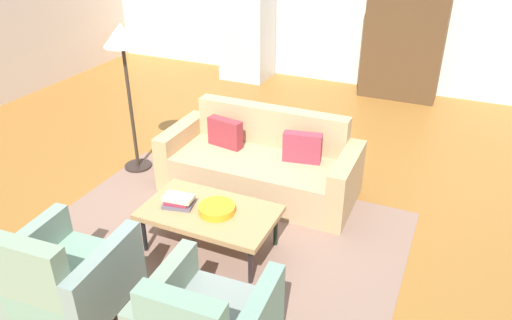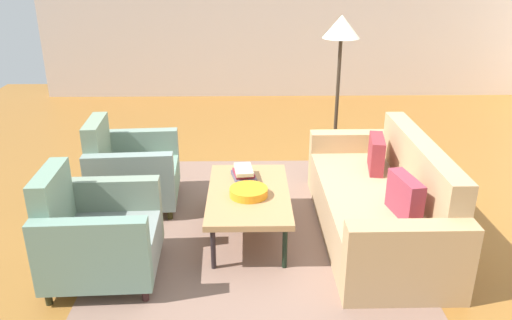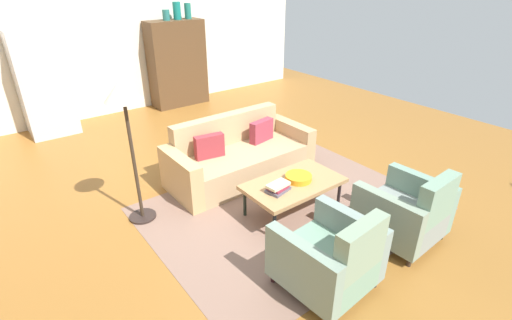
{
  "view_description": "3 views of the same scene",
  "coord_description": "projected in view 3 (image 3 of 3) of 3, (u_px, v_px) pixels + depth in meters",
  "views": [
    {
      "loc": [
        2.12,
        -3.93,
        2.86
      ],
      "look_at": [
        0.5,
        -0.3,
        0.72
      ],
      "focal_mm": 34.06,
      "sensor_mm": 36.0,
      "label": 1
    },
    {
      "loc": [
        4.21,
        -0.82,
        2.31
      ],
      "look_at": [
        0.11,
        -0.74,
        0.64
      ],
      "focal_mm": 35.53,
      "sensor_mm": 36.0,
      "label": 2
    },
    {
      "loc": [
        -2.48,
        -3.66,
        2.68
      ],
      "look_at": [
        0.06,
        -0.34,
        0.59
      ],
      "focal_mm": 26.35,
      "sensor_mm": 36.0,
      "label": 3
    }
  ],
  "objects": [
    {
      "name": "ground_plane",
      "position": [
        237.0,
        191.0,
        5.15
      ],
      "size": [
        10.82,
        10.82,
        0.0
      ],
      "primitive_type": "plane",
      "color": "#915E27"
    },
    {
      "name": "wall_back",
      "position": [
        115.0,
        43.0,
        7.55
      ],
      "size": [
        9.01,
        0.12,
        2.8
      ],
      "primitive_type": "cube",
      "color": "silver",
      "rests_on": "ground"
    },
    {
      "name": "area_rug",
      "position": [
        290.0,
        208.0,
        4.75
      ],
      "size": [
        3.4,
        2.6,
        0.01
      ],
      "primitive_type": "cube",
      "color": "#816354",
      "rests_on": "ground"
    },
    {
      "name": "couch",
      "position": [
        238.0,
        157.0,
        5.43
      ],
      "size": [
        2.11,
        0.91,
        0.86
      ],
      "rotation": [
        0.0,
        0.0,
        3.15
      ],
      "color": "tan",
      "rests_on": "ground"
    },
    {
      "name": "coffee_table",
      "position": [
        294.0,
        185.0,
        4.55
      ],
      "size": [
        1.2,
        0.7,
        0.41
      ],
      "color": "black",
      "rests_on": "ground"
    },
    {
      "name": "armchair_left",
      "position": [
        332.0,
        259.0,
        3.42
      ],
      "size": [
        0.85,
        0.85,
        0.88
      ],
      "rotation": [
        0.0,
        0.0,
        0.07
      ],
      "color": "#33191B",
      "rests_on": "ground"
    },
    {
      "name": "armchair_right",
      "position": [
        407.0,
        213.0,
        4.07
      ],
      "size": [
        0.83,
        0.83,
        0.88
      ],
      "rotation": [
        0.0,
        0.0,
        0.04
      ],
      "color": "#381C21",
      "rests_on": "ground"
    },
    {
      "name": "fruit_bowl",
      "position": [
        298.0,
        178.0,
        4.56
      ],
      "size": [
        0.32,
        0.32,
        0.07
      ],
      "primitive_type": "cylinder",
      "color": "orange",
      "rests_on": "coffee_table"
    },
    {
      "name": "book_stack",
      "position": [
        278.0,
        188.0,
        4.33
      ],
      "size": [
        0.3,
        0.24,
        0.1
      ],
      "color": "#555263",
      "rests_on": "coffee_table"
    },
    {
      "name": "cabinet",
      "position": [
        177.0,
        64.0,
        8.16
      ],
      "size": [
        1.2,
        0.51,
        1.8
      ],
      "color": "#503720",
      "rests_on": "ground"
    },
    {
      "name": "vase_tall",
      "position": [
        166.0,
        15.0,
        7.63
      ],
      "size": [
        0.14,
        0.14,
        0.21
      ],
      "primitive_type": "cylinder",
      "color": "#266D68",
      "rests_on": "cabinet"
    },
    {
      "name": "vase_round",
      "position": [
        177.0,
        11.0,
        7.73
      ],
      "size": [
        0.16,
        0.16,
        0.34
      ],
      "primitive_type": "cylinder",
      "color": "#14736A",
      "rests_on": "cabinet"
    },
    {
      "name": "vase_small",
      "position": [
        188.0,
        11.0,
        7.88
      ],
      "size": [
        0.14,
        0.14,
        0.31
      ],
      "primitive_type": "cylinder",
      "color": "#1E7063",
      "rests_on": "cabinet"
    },
    {
      "name": "refrigerator",
      "position": [
        43.0,
        83.0,
        6.63
      ],
      "size": [
        0.8,
        0.73,
        1.85
      ],
      "color": "#B7BABF",
      "rests_on": "ground"
    },
    {
      "name": "floor_lamp",
      "position": [
        125.0,
        104.0,
        3.94
      ],
      "size": [
        0.4,
        0.4,
        1.72
      ],
      "color": "#2C211E",
      "rests_on": "ground"
    }
  ]
}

